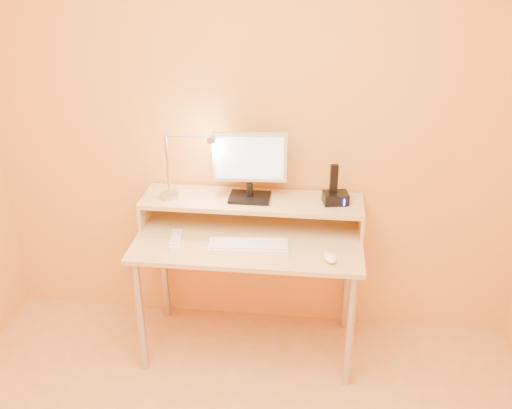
# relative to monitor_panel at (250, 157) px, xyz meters

# --- Properties ---
(wall_back) EXTENTS (3.00, 0.04, 2.50)m
(wall_back) POSITION_rel_monitor_panel_xyz_m (0.01, 0.16, 0.13)
(wall_back) COLOR #F0A042
(wall_back) RESTS_ON floor
(desk_leg_fl) EXTENTS (0.04, 0.04, 0.69)m
(desk_leg_fl) POSITION_rel_monitor_panel_xyz_m (-0.54, -0.41, -0.77)
(desk_leg_fl) COLOR #B1B2BC
(desk_leg_fl) RESTS_ON floor
(desk_leg_fr) EXTENTS (0.04, 0.04, 0.69)m
(desk_leg_fr) POSITION_rel_monitor_panel_xyz_m (0.56, -0.41, -0.77)
(desk_leg_fr) COLOR #B1B2BC
(desk_leg_fr) RESTS_ON floor
(desk_leg_bl) EXTENTS (0.04, 0.04, 0.69)m
(desk_leg_bl) POSITION_rel_monitor_panel_xyz_m (-0.54, 0.09, -0.77)
(desk_leg_bl) COLOR #B1B2BC
(desk_leg_bl) RESTS_ON floor
(desk_leg_br) EXTENTS (0.04, 0.04, 0.69)m
(desk_leg_br) POSITION_rel_monitor_panel_xyz_m (0.56, 0.09, -0.77)
(desk_leg_br) COLOR #B1B2BC
(desk_leg_br) RESTS_ON floor
(desk_lower) EXTENTS (1.20, 0.60, 0.02)m
(desk_lower) POSITION_rel_monitor_panel_xyz_m (0.01, -0.16, -0.41)
(desk_lower) COLOR tan
(desk_lower) RESTS_ON floor
(shelf_riser_left) EXTENTS (0.02, 0.30, 0.14)m
(shelf_riser_left) POSITION_rel_monitor_panel_xyz_m (-0.58, -0.01, -0.33)
(shelf_riser_left) COLOR tan
(shelf_riser_left) RESTS_ON desk_lower
(shelf_riser_right) EXTENTS (0.02, 0.30, 0.14)m
(shelf_riser_right) POSITION_rel_monitor_panel_xyz_m (0.60, -0.01, -0.33)
(shelf_riser_right) COLOR tan
(shelf_riser_right) RESTS_ON desk_lower
(desk_shelf) EXTENTS (1.20, 0.30, 0.02)m
(desk_shelf) POSITION_rel_monitor_panel_xyz_m (0.01, -0.01, -0.25)
(desk_shelf) COLOR tan
(desk_shelf) RESTS_ON desk_lower
(monitor_foot) EXTENTS (0.22, 0.16, 0.02)m
(monitor_foot) POSITION_rel_monitor_panel_xyz_m (0.00, -0.01, -0.23)
(monitor_foot) COLOR black
(monitor_foot) RESTS_ON desk_shelf
(monitor_neck) EXTENTS (0.04, 0.04, 0.07)m
(monitor_neck) POSITION_rel_monitor_panel_xyz_m (0.00, -0.01, -0.19)
(monitor_neck) COLOR black
(monitor_neck) RESTS_ON monitor_foot
(monitor_panel) EXTENTS (0.39, 0.06, 0.27)m
(monitor_panel) POSITION_rel_monitor_panel_xyz_m (0.00, 0.00, 0.00)
(monitor_panel) COLOR silver
(monitor_panel) RESTS_ON monitor_neck
(monitor_back) EXTENTS (0.35, 0.03, 0.23)m
(monitor_back) POSITION_rel_monitor_panel_xyz_m (0.00, 0.02, 0.00)
(monitor_back) COLOR black
(monitor_back) RESTS_ON monitor_panel
(monitor_screen) EXTENTS (0.35, 0.03, 0.23)m
(monitor_screen) POSITION_rel_monitor_panel_xyz_m (0.00, -0.02, 0.00)
(monitor_screen) COLOR #AFD6E6
(monitor_screen) RESTS_ON monitor_panel
(lamp_base) EXTENTS (0.10, 0.10, 0.02)m
(lamp_base) POSITION_rel_monitor_panel_xyz_m (-0.44, -0.04, -0.23)
(lamp_base) COLOR #B1B2BC
(lamp_base) RESTS_ON desk_shelf
(lamp_post) EXTENTS (0.01, 0.01, 0.33)m
(lamp_post) POSITION_rel_monitor_panel_xyz_m (-0.44, -0.04, -0.05)
(lamp_post) COLOR #B1B2BC
(lamp_post) RESTS_ON lamp_base
(lamp_arm) EXTENTS (0.24, 0.01, 0.01)m
(lamp_arm) POSITION_rel_monitor_panel_xyz_m (-0.32, -0.04, 0.12)
(lamp_arm) COLOR #B1B2BC
(lamp_arm) RESTS_ON lamp_post
(lamp_head) EXTENTS (0.04, 0.04, 0.03)m
(lamp_head) POSITION_rel_monitor_panel_xyz_m (-0.20, -0.04, 0.10)
(lamp_head) COLOR #B1B2BC
(lamp_head) RESTS_ON lamp_arm
(lamp_bulb) EXTENTS (0.03, 0.03, 0.00)m
(lamp_bulb) POSITION_rel_monitor_panel_xyz_m (-0.20, -0.04, 0.09)
(lamp_bulb) COLOR #FFEAC6
(lamp_bulb) RESTS_ON lamp_head
(phone_dock) EXTENTS (0.15, 0.12, 0.06)m
(phone_dock) POSITION_rel_monitor_panel_xyz_m (0.46, -0.01, -0.21)
(phone_dock) COLOR black
(phone_dock) RESTS_ON desk_shelf
(phone_handset) EXTENTS (0.04, 0.03, 0.16)m
(phone_handset) POSITION_rel_monitor_panel_xyz_m (0.44, -0.01, -0.10)
(phone_handset) COLOR black
(phone_handset) RESTS_ON phone_dock
(phone_led) EXTENTS (0.01, 0.00, 0.04)m
(phone_led) POSITION_rel_monitor_panel_xyz_m (0.50, -0.06, -0.21)
(phone_led) COLOR #3343FF
(phone_led) RESTS_ON phone_dock
(keyboard) EXTENTS (0.42, 0.16, 0.02)m
(keyboard) POSITION_rel_monitor_panel_xyz_m (0.02, -0.26, -0.39)
(keyboard) COLOR white
(keyboard) RESTS_ON desk_lower
(mouse) EXTENTS (0.09, 0.12, 0.04)m
(mouse) POSITION_rel_monitor_panel_xyz_m (0.44, -0.34, -0.38)
(mouse) COLOR white
(mouse) RESTS_ON desk_lower
(remote_control) EXTENTS (0.08, 0.20, 0.02)m
(remote_control) POSITION_rel_monitor_panel_xyz_m (-0.37, -0.23, -0.39)
(remote_control) COLOR white
(remote_control) RESTS_ON desk_lower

